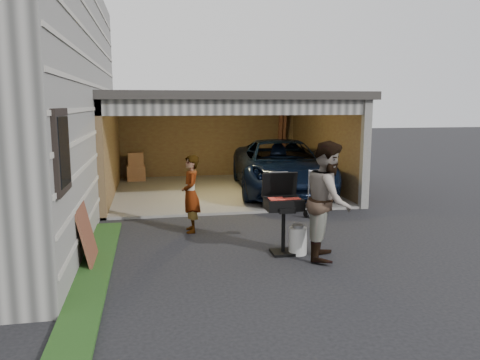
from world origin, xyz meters
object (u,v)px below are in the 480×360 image
at_px(woman, 191,194).
at_px(propane_tank, 298,241).
at_px(hand_truck, 315,208).
at_px(bbq_grill, 283,207).
at_px(man, 328,200).
at_px(plywood_panel, 87,234).
at_px(minivan, 281,168).

bearing_deg(woman, propane_tank, 42.50).
xyz_separation_m(propane_tank, hand_truck, (1.24, 2.51, -0.02)).
bearing_deg(hand_truck, bbq_grill, -135.89).
relative_size(propane_tank, hand_truck, 0.43).
xyz_separation_m(man, plywood_panel, (-3.98, 0.45, -0.49)).
bearing_deg(minivan, man, -91.51).
relative_size(man, plywood_panel, 1.95).
bearing_deg(woman, plywood_panel, -49.10).
xyz_separation_m(man, propane_tank, (-0.44, 0.27, -0.76)).
height_order(bbq_grill, propane_tank, bbq_grill).
bearing_deg(woman, minivan, 140.74).
bearing_deg(hand_truck, minivan, 75.22).
distance_m(minivan, propane_tank, 5.67).
xyz_separation_m(minivan, hand_truck, (-0.02, -2.99, -0.53)).
xyz_separation_m(minivan, propane_tank, (-1.26, -5.51, -0.51)).
bearing_deg(propane_tank, plywood_panel, 177.17).
bearing_deg(man, hand_truck, 7.58).
bearing_deg(man, bbq_grill, 85.14).
height_order(propane_tank, hand_truck, hand_truck).
bearing_deg(minivan, woman, -122.08).
relative_size(minivan, hand_truck, 4.83).
bearing_deg(plywood_panel, hand_truck, 26.07).
bearing_deg(bbq_grill, plywood_panel, 178.65).
distance_m(man, plywood_panel, 4.04).
bearing_deg(plywood_panel, bbq_grill, -1.35).
distance_m(minivan, man, 5.84).
bearing_deg(woman, hand_truck, 102.84).
bearing_deg(propane_tank, man, -31.96).
distance_m(man, propane_tank, 0.92).
bearing_deg(minivan, bbq_grill, -98.96).
distance_m(bbq_grill, propane_tank, 0.66).
distance_m(woman, propane_tank, 2.54).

